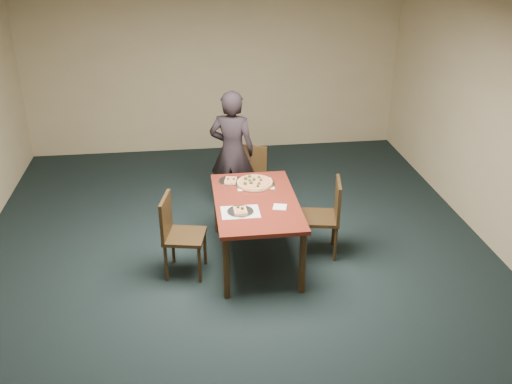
{
  "coord_description": "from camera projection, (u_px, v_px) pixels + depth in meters",
  "views": [
    {
      "loc": [
        -0.5,
        -5.05,
        3.53
      ],
      "look_at": [
        0.22,
        0.46,
        0.85
      ],
      "focal_mm": 40.0,
      "sensor_mm": 36.0,
      "label": 1
    }
  ],
  "objects": [
    {
      "name": "placemat_near",
      "position": [
        240.0,
        212.0,
        5.96
      ],
      "size": [
        0.4,
        0.3,
        0.0
      ],
      "primitive_type": "cube",
      "color": "white",
      "rests_on": "dining_table"
    },
    {
      "name": "napkin",
      "position": [
        280.0,
        207.0,
        6.06
      ],
      "size": [
        0.17,
        0.17,
        0.01
      ],
      "primitive_type": "cube",
      "rotation": [
        0.0,
        0.0,
        -0.26
      ],
      "color": "white",
      "rests_on": "dining_table"
    },
    {
      "name": "chair_right",
      "position": [
        327.0,
        213.0,
        6.44
      ],
      "size": [
        0.49,
        0.49,
        0.91
      ],
      "rotation": [
        0.0,
        0.0,
        -1.76
      ],
      "color": "black",
      "rests_on": "ground"
    },
    {
      "name": "pizza_pan",
      "position": [
        255.0,
        182.0,
        6.57
      ],
      "size": [
        0.45,
        0.45,
        0.07
      ],
      "color": "silver",
      "rests_on": "dining_table"
    },
    {
      "name": "diner",
      "position": [
        232.0,
        152.0,
        7.3
      ],
      "size": [
        0.69,
        0.56,
        1.63
      ],
      "primitive_type": "imported",
      "rotation": [
        0.0,
        0.0,
        2.81
      ],
      "color": "black",
      "rests_on": "ground"
    },
    {
      "name": "placemat_main",
      "position": [
        255.0,
        184.0,
        6.58
      ],
      "size": [
        0.42,
        0.32,
        0.0
      ],
      "primitive_type": "cube",
      "color": "white",
      "rests_on": "dining_table"
    },
    {
      "name": "chair_far",
      "position": [
        249.0,
        177.0,
        7.32
      ],
      "size": [
        0.55,
        0.55,
        0.91
      ],
      "rotation": [
        0.0,
        0.0,
        -0.4
      ],
      "color": "black",
      "rests_on": "ground"
    },
    {
      "name": "dining_table",
      "position": [
        256.0,
        208.0,
        6.25
      ],
      "size": [
        0.9,
        1.5,
        0.75
      ],
      "color": "#511710",
      "rests_on": "ground"
    },
    {
      "name": "slice_plate_far",
      "position": [
        231.0,
        180.0,
        6.65
      ],
      "size": [
        0.28,
        0.28,
        0.06
      ],
      "color": "silver",
      "rests_on": "dining_table"
    },
    {
      "name": "room_shell",
      "position": [
        239.0,
        129.0,
        5.35
      ],
      "size": [
        8.0,
        8.0,
        8.0
      ],
      "color": "tan",
      "rests_on": "ground"
    },
    {
      "name": "chair_left",
      "position": [
        177.0,
        231.0,
        6.07
      ],
      "size": [
        0.5,
        0.5,
        0.91
      ],
      "rotation": [
        0.0,
        0.0,
        1.37
      ],
      "color": "black",
      "rests_on": "ground"
    },
    {
      "name": "slice_plate_near",
      "position": [
        240.0,
        211.0,
        5.95
      ],
      "size": [
        0.28,
        0.28,
        0.06
      ],
      "color": "silver",
      "rests_on": "dining_table"
    },
    {
      "name": "ground",
      "position": [
        241.0,
        283.0,
        6.1
      ],
      "size": [
        8.0,
        8.0,
        0.0
      ],
      "primitive_type": "plane",
      "color": "black",
      "rests_on": "ground"
    }
  ]
}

